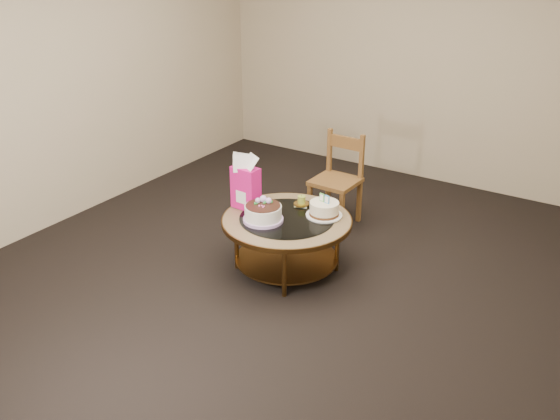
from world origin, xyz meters
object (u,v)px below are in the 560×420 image
Objects in this scene: coffee_table at (287,227)px; dining_chair at (337,179)px; decorated_cake at (263,214)px; cream_cake at (324,209)px; gift_bag at (246,182)px.

coffee_table is 1.22× the size of dining_chair.
decorated_cake is at bearing -130.47° from coffee_table.
dining_chair reaches higher than cream_cake.
coffee_table is 1.00m from dining_chair.
coffee_table is 0.24m from decorated_cake.
decorated_cake is at bearing -122.78° from cream_cake.
dining_chair is at bearing 94.89° from coffee_table.
gift_bag reaches higher than cream_cake.
decorated_cake is 0.70× the size of gift_bag.
cream_cake is 0.86m from dining_chair.
gift_bag is at bearing -104.55° from dining_chair.
dining_chair is at bearing 78.69° from gift_bag.
gift_bag is 0.53× the size of dining_chair.
decorated_cake is 0.37× the size of dining_chair.
decorated_cake is (-0.12, -0.14, 0.14)m from coffee_table.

